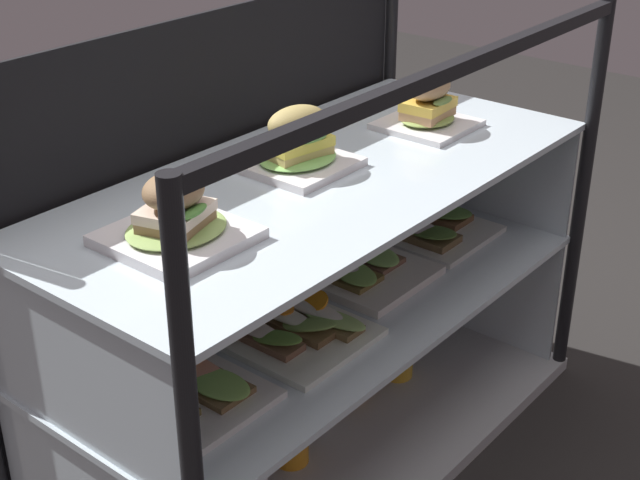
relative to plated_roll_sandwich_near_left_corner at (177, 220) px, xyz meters
name	(u,v)px	position (x,y,z in m)	size (l,w,h in m)	color
ground_plane	(320,450)	(0.35, 0.00, -0.66)	(6.00, 6.00, 0.02)	black
case_base_deck	(320,440)	(0.35, 0.00, -0.64)	(1.18, 0.55, 0.03)	#B7BCBF
case_frame	(256,223)	(0.35, 0.17, -0.18)	(1.18, 0.55, 0.87)	black
riser_lower_tier	(320,373)	(0.35, 0.00, -0.47)	(1.12, 0.49, 0.31)	silver
shelf_lower_glass	(320,304)	(0.35, 0.00, -0.31)	(1.14, 0.50, 0.01)	silver
riser_upper_tier	(320,243)	(0.35, 0.00, -0.18)	(1.12, 0.49, 0.25)	silver
shelf_upper_glass	(320,178)	(0.35, 0.00, -0.05)	(1.14, 0.50, 0.01)	silver
plated_roll_sandwich_near_left_corner	(177,220)	(0.00, 0.00, 0.00)	(0.20, 0.20, 0.11)	white
plated_roll_sandwich_right_of_center	(297,146)	(0.35, 0.06, 0.00)	(0.18, 0.18, 0.12)	white
plated_roll_sandwich_near_right_corner	(428,107)	(0.68, -0.01, 0.01)	(0.17, 0.17, 0.11)	white
open_sandwich_tray_left_of_center	(165,386)	(-0.05, 0.00, -0.28)	(0.23, 0.33, 0.06)	white
open_sandwich_tray_mid_left	(280,321)	(0.22, -0.01, -0.28)	(0.23, 0.33, 0.06)	white
open_sandwich_tray_near_left_corner	(346,263)	(0.47, 0.04, -0.28)	(0.23, 0.33, 0.06)	white
open_sandwich_tray_far_left	(416,221)	(0.73, 0.04, -0.28)	(0.23, 0.33, 0.06)	white
juice_bottle_back_center	(250,447)	(0.14, 0.01, -0.53)	(0.06, 0.06, 0.24)	white
juice_bottle_front_middle	(291,417)	(0.25, 0.00, -0.52)	(0.07, 0.07, 0.25)	orange
juice_bottle_tucked_behind	(316,390)	(0.37, 0.03, -0.54)	(0.07, 0.07, 0.22)	white
juice_bottle_front_left_end	(352,358)	(0.50, 0.03, -0.53)	(0.07, 0.07, 0.24)	orange
juice_bottle_back_left	(400,346)	(0.63, 0.00, -0.55)	(0.07, 0.07, 0.19)	gold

